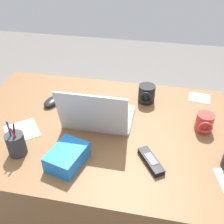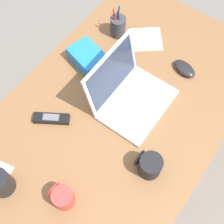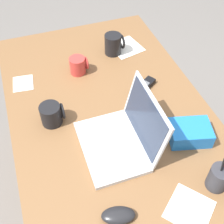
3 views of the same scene
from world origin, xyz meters
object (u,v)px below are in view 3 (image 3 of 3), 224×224
laptop (122,137)px  snack_bag (190,133)px  coffee_mug_tall (114,44)px  coffee_mug_spare (78,65)px  coffee_mug_white (52,114)px  cordless_phone (143,87)px  computer_mouse (118,215)px  pen_holder (219,178)px

laptop → snack_bag: 0.28m
snack_bag → coffee_mug_tall: bearing=-171.4°
coffee_mug_spare → snack_bag: (0.55, 0.32, -0.01)m
coffee_mug_white → cordless_phone: (-0.06, 0.45, -0.04)m
coffee_mug_spare → computer_mouse: bearing=-5.1°
pen_holder → laptop: bearing=-137.3°
cordless_phone → laptop: bearing=-37.9°
coffee_mug_white → coffee_mug_spare: 0.34m
coffee_mug_spare → coffee_mug_tall: bearing=113.5°
cordless_phone → pen_holder: bearing=5.1°
cordless_phone → pen_holder: size_ratio=0.89×
computer_mouse → pen_holder: pen_holder is taller
pen_holder → coffee_mug_white: bearing=-134.8°
cordless_phone → snack_bag: size_ratio=0.91×
coffee_mug_spare → cordless_phone: 0.34m
coffee_mug_white → coffee_mug_tall: coffee_mug_tall is taller
pen_holder → coffee_mug_spare: bearing=-158.4°
laptop → snack_bag: size_ratio=1.95×
computer_mouse → coffee_mug_tall: bearing=176.5°
laptop → pen_holder: laptop is taller
coffee_mug_spare → cordless_phone: coffee_mug_spare is taller
coffee_mug_spare → cordless_phone: (0.22, 0.26, -0.03)m
pen_holder → cordless_phone: bearing=-174.9°
coffee_mug_tall → laptop: bearing=-16.4°
computer_mouse → cordless_phone: size_ratio=0.76×
coffee_mug_white → coffee_mug_tall: 0.56m
coffee_mug_spare → pen_holder: 0.83m
coffee_mug_white → snack_bag: size_ratio=0.61×
computer_mouse → coffee_mug_spare: size_ratio=1.26×
coffee_mug_tall → cordless_phone: coffee_mug_tall is taller
pen_holder → snack_bag: bearing=176.9°
coffee_mug_tall → coffee_mug_spare: (0.10, -0.22, -0.01)m
computer_mouse → coffee_mug_spare: bearing=-170.2°
computer_mouse → coffee_mug_tall: coffee_mug_tall is taller
laptop → cordless_phone: laptop is taller
computer_mouse → coffee_mug_white: bearing=-151.2°
coffee_mug_white → cordless_phone: bearing=97.6°
computer_mouse → pen_holder: (0.00, 0.38, 0.04)m
pen_holder → snack_bag: (-0.22, 0.01, -0.02)m
computer_mouse → coffee_mug_white: 0.51m
coffee_mug_tall → coffee_mug_spare: bearing=-66.5°
laptop → pen_holder: bearing=42.7°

